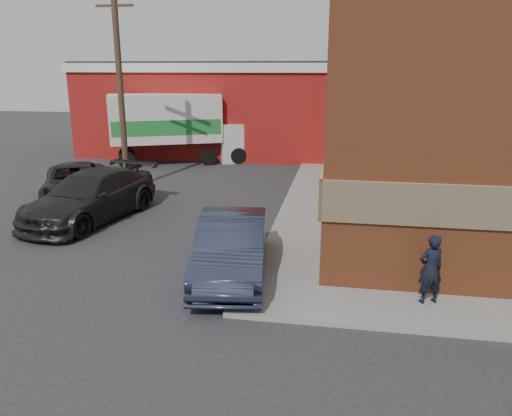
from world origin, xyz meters
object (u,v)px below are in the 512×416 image
at_px(man, 431,269).
at_px(sedan, 232,247).
at_px(suv_a, 75,183).
at_px(utility_pole, 120,81).
at_px(warehouse, 219,107).
at_px(suv_b, 90,196).
at_px(box_truck, 179,124).

bearing_deg(man, sedan, -33.34).
height_order(sedan, suv_a, sedan).
height_order(utility_pole, sedan, utility_pole).
relative_size(utility_pole, man, 5.53).
distance_m(utility_pole, suv_a, 4.70).
distance_m(warehouse, utility_pole, 11.27).
bearing_deg(utility_pole, suv_b, -81.98).
bearing_deg(suv_b, warehouse, 97.48).
bearing_deg(suv_a, utility_pole, 30.36).
height_order(man, suv_b, man).
relative_size(man, box_truck, 0.20).
xyz_separation_m(warehouse, man, (10.00, -20.47, -1.88)).
bearing_deg(utility_pole, warehouse, 82.23).
relative_size(man, suv_a, 0.31).
bearing_deg(warehouse, suv_b, -93.22).
relative_size(suv_a, suv_b, 0.89).
xyz_separation_m(warehouse, utility_pole, (-1.50, -11.00, 1.93)).
bearing_deg(sedan, utility_pole, 120.32).
bearing_deg(suv_b, utility_pole, 108.72).
distance_m(warehouse, suv_a, 13.52).
height_order(warehouse, suv_a, warehouse).
bearing_deg(man, utility_pole, -61.38).
bearing_deg(box_truck, suv_a, -125.19).
height_order(warehouse, suv_b, warehouse).
xyz_separation_m(utility_pole, sedan, (6.70, -8.50, -3.94)).
distance_m(warehouse, box_truck, 4.63).
bearing_deg(box_truck, suv_b, -112.83).
bearing_deg(suv_a, man, -57.07).
height_order(utility_pole, man, utility_pole).
distance_m(utility_pole, sedan, 11.52).
distance_m(sedan, box_truck, 16.42).
relative_size(warehouse, sedan, 3.32).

